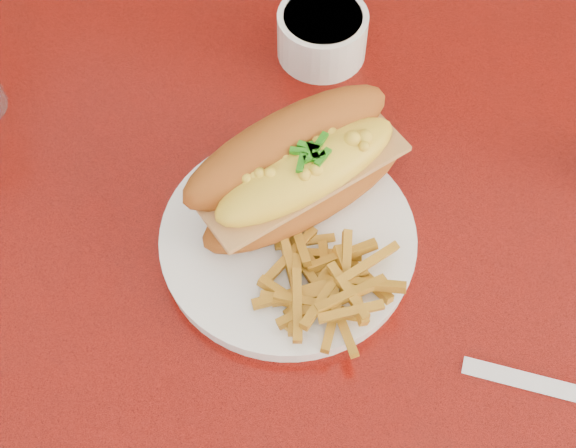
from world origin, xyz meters
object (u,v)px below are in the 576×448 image
(dinner_plate, at_px, (288,240))
(fork, at_px, (254,181))
(booth_bench_far, at_px, (446,1))
(mac_hoagie, at_px, (299,168))
(diner_table, at_px, (345,243))
(gravy_ramekin, at_px, (322,33))

(dinner_plate, xyz_separation_m, fork, (-0.05, 0.05, 0.01))
(booth_bench_far, xyz_separation_m, mac_hoagie, (-0.04, -0.87, 0.54))
(booth_bench_far, relative_size, mac_hoagie, 4.81)
(diner_table, height_order, dinner_plate, dinner_plate)
(booth_bench_far, height_order, mac_hoagie, booth_bench_far)
(diner_table, bearing_deg, mac_hoagie, -122.08)
(diner_table, bearing_deg, gravy_ramekin, 119.48)
(booth_bench_far, xyz_separation_m, gravy_ramekin, (-0.08, -0.67, 0.51))
(gravy_ramekin, bearing_deg, mac_hoagie, -79.14)
(diner_table, relative_size, mac_hoagie, 4.93)
(dinner_plate, xyz_separation_m, mac_hoagie, (-0.01, 0.05, 0.05))
(fork, bearing_deg, gravy_ramekin, -4.65)
(dinner_plate, xyz_separation_m, gravy_ramekin, (-0.05, 0.26, 0.02))
(diner_table, distance_m, booth_bench_far, 0.87)
(dinner_plate, height_order, fork, same)
(fork, bearing_deg, mac_hoagie, -92.43)
(fork, distance_m, gravy_ramekin, 0.21)
(diner_table, bearing_deg, fork, -143.61)
(dinner_plate, distance_m, mac_hoagie, 0.07)
(booth_bench_far, relative_size, dinner_plate, 3.70)
(diner_table, xyz_separation_m, fork, (-0.09, -0.06, 0.18))
(booth_bench_far, xyz_separation_m, dinner_plate, (-0.03, -0.93, 0.49))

